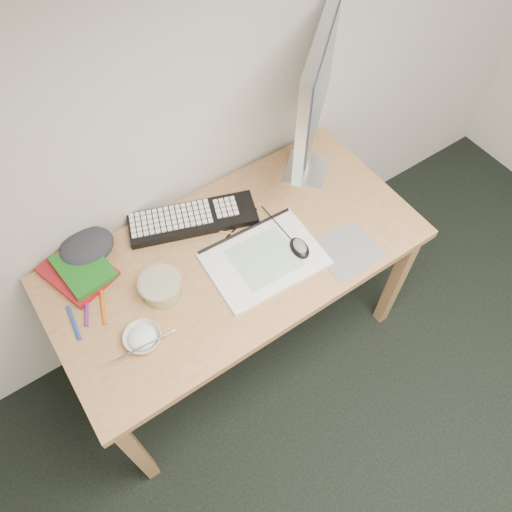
# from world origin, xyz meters

# --- Properties ---
(desk) EXTENTS (1.40, 0.70, 0.75)m
(desk) POSITION_xyz_m (-0.21, 1.43, 0.67)
(desk) COLOR tan
(desk) RESTS_ON ground
(mousepad) EXTENTS (0.23, 0.21, 0.00)m
(mousepad) POSITION_xyz_m (0.14, 1.21, 0.75)
(mousepad) COLOR slate
(mousepad) RESTS_ON desk
(sketchpad) EXTENTS (0.43, 0.32, 0.01)m
(sketchpad) POSITION_xyz_m (-0.14, 1.35, 0.76)
(sketchpad) COLOR white
(sketchpad) RESTS_ON desk
(keyboard) EXTENTS (0.52, 0.31, 0.03)m
(keyboard) POSITION_xyz_m (-0.26, 1.65, 0.76)
(keyboard) COLOR black
(keyboard) RESTS_ON desk
(monitor) EXTENTS (0.44, 0.39, 0.64)m
(monitor) POSITION_xyz_m (0.26, 1.62, 1.15)
(monitor) COLOR silver
(monitor) RESTS_ON desk
(mouse) EXTENTS (0.08, 0.11, 0.03)m
(mouse) POSITION_xyz_m (-0.01, 1.31, 0.78)
(mouse) COLOR black
(mouse) RESTS_ON sketchpad
(rice_bowl) EXTENTS (0.15, 0.15, 0.04)m
(rice_bowl) POSITION_xyz_m (-0.65, 1.31, 0.77)
(rice_bowl) COLOR white
(rice_bowl) RESTS_ON desk
(chopsticks) EXTENTS (0.21, 0.03, 0.02)m
(chopsticks) POSITION_xyz_m (-0.66, 1.27, 0.79)
(chopsticks) COLOR silver
(chopsticks) RESTS_ON rice_bowl
(fruit_tub) EXTENTS (0.19, 0.19, 0.07)m
(fruit_tub) POSITION_xyz_m (-0.52, 1.44, 0.79)
(fruit_tub) COLOR #DAC74D
(fruit_tub) RESTS_ON desk
(book_red) EXTENTS (0.25, 0.29, 0.02)m
(book_red) POSITION_xyz_m (-0.73, 1.68, 0.76)
(book_red) COLOR maroon
(book_red) RESTS_ON desk
(book_green) EXTENTS (0.18, 0.24, 0.02)m
(book_green) POSITION_xyz_m (-0.71, 1.67, 0.78)
(book_green) COLOR #196619
(book_green) RESTS_ON book_red
(cloth_lump) EXTENTS (0.20, 0.18, 0.07)m
(cloth_lump) POSITION_xyz_m (-0.66, 1.75, 0.79)
(cloth_lump) COLOR #282A30
(cloth_lump) RESTS_ON desk
(pencil_pink) EXTENTS (0.19, 0.08, 0.01)m
(pencil_pink) POSITION_xyz_m (-0.18, 1.46, 0.75)
(pencil_pink) COLOR #DF6F8A
(pencil_pink) RESTS_ON desk
(pencil_tan) EXTENTS (0.13, 0.15, 0.01)m
(pencil_tan) POSITION_xyz_m (-0.17, 1.51, 0.75)
(pencil_tan) COLOR tan
(pencil_tan) RESTS_ON desk
(pencil_black) EXTENTS (0.18, 0.06, 0.01)m
(pencil_black) POSITION_xyz_m (-0.11, 1.54, 0.75)
(pencil_black) COLOR black
(pencil_black) RESTS_ON desk
(marker_blue) EXTENTS (0.03, 0.14, 0.01)m
(marker_blue) POSITION_xyz_m (-0.82, 1.50, 0.76)
(marker_blue) COLOR #1C3E9A
(marker_blue) RESTS_ON desk
(marker_orange) EXTENTS (0.06, 0.13, 0.01)m
(marker_orange) POSITION_xyz_m (-0.71, 1.50, 0.76)
(marker_orange) COLOR #C75A17
(marker_orange) RESTS_ON desk
(marker_purple) EXTENTS (0.07, 0.14, 0.01)m
(marker_purple) POSITION_xyz_m (-0.76, 1.53, 0.76)
(marker_purple) COLOR #61227E
(marker_purple) RESTS_ON desk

